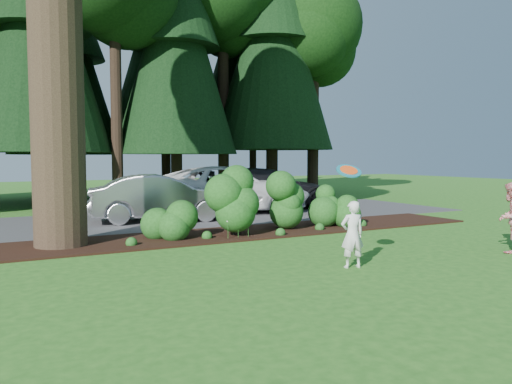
% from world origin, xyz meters
% --- Properties ---
extents(ground, '(80.00, 80.00, 0.00)m').
position_xyz_m(ground, '(0.00, 0.00, 0.00)').
color(ground, '#255B1A').
rests_on(ground, ground).
extents(mulch_bed, '(16.00, 2.50, 0.05)m').
position_xyz_m(mulch_bed, '(0.00, 3.25, 0.03)').
color(mulch_bed, black).
rests_on(mulch_bed, ground).
extents(driveway, '(22.00, 6.00, 0.03)m').
position_xyz_m(driveway, '(0.00, 7.50, 0.01)').
color(driveway, '#38383A').
rests_on(driveway, ground).
extents(shrub_row, '(6.53, 1.60, 1.61)m').
position_xyz_m(shrub_row, '(0.77, 3.14, 0.81)').
color(shrub_row, '#194515').
rests_on(shrub_row, ground).
extents(lily_cluster, '(0.69, 0.09, 0.57)m').
position_xyz_m(lily_cluster, '(-0.30, 2.40, 0.50)').
color(lily_cluster, '#194515').
rests_on(lily_cluster, ground).
extents(tree_wall, '(25.66, 12.15, 17.09)m').
position_xyz_m(tree_wall, '(0.25, 16.38, 9.50)').
color(tree_wall, black).
rests_on(tree_wall, ground).
extents(car_silver_wagon, '(4.99, 2.46, 1.57)m').
position_xyz_m(car_silver_wagon, '(-0.97, 6.89, 0.82)').
color(car_silver_wagon, '#ACACB1').
rests_on(car_silver_wagon, driveway).
extents(car_white_suv, '(6.93, 4.13, 1.80)m').
position_xyz_m(car_white_suv, '(2.10, 8.22, 0.93)').
color(car_white_suv, silver).
rests_on(car_white_suv, driveway).
extents(car_dark_suv, '(6.07, 2.87, 1.71)m').
position_xyz_m(car_dark_suv, '(4.06, 8.72, 0.88)').
color(car_dark_suv, black).
rests_on(car_dark_suv, driveway).
extents(child, '(0.55, 0.42, 1.33)m').
position_xyz_m(child, '(0.18, -1.71, 0.67)').
color(child, silver).
rests_on(child, ground).
extents(adult, '(0.91, 0.79, 1.62)m').
position_xyz_m(adult, '(4.38, -2.19, 0.81)').
color(adult, red).
rests_on(adult, ground).
extents(frisbee, '(0.51, 0.44, 0.31)m').
position_xyz_m(frisbee, '(-0.03, -1.84, 1.93)').
color(frisbee, '#16687A').
rests_on(frisbee, ground).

